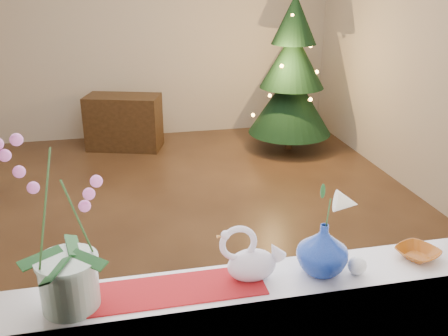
% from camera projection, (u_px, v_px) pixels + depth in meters
% --- Properties ---
extents(ground, '(5.00, 5.00, 0.00)m').
position_uv_depth(ground, '(186.00, 217.00, 4.40)').
color(ground, '#311F14').
rests_on(ground, ground).
extents(wall_back, '(4.50, 0.10, 2.70)m').
position_uv_depth(wall_back, '(154.00, 29.00, 6.18)').
color(wall_back, beige).
rests_on(wall_back, ground).
extents(wall_front, '(4.50, 0.10, 2.70)m').
position_uv_depth(wall_front, '(285.00, 189.00, 1.63)').
color(wall_front, beige).
rests_on(wall_front, ground).
extents(wall_right, '(0.10, 5.00, 2.70)m').
position_uv_depth(wall_right, '(437.00, 54.00, 4.35)').
color(wall_right, beige).
rests_on(wall_right, ground).
extents(windowsill, '(2.20, 0.26, 0.04)m').
position_uv_depth(windowsill, '(269.00, 283.00, 1.92)').
color(windowsill, white).
rests_on(windowsill, window_apron).
extents(window_frame, '(2.22, 0.06, 1.60)m').
position_uv_depth(window_frame, '(287.00, 81.00, 1.53)').
color(window_frame, white).
rests_on(window_frame, windowsill).
extents(runner, '(0.70, 0.20, 0.01)m').
position_uv_depth(runner, '(170.00, 290.00, 1.83)').
color(runner, maroon).
rests_on(runner, windowsill).
extents(orchid_pot, '(0.23, 0.23, 0.63)m').
position_uv_depth(orchid_pot, '(62.00, 226.00, 1.64)').
color(orchid_pot, silver).
rests_on(orchid_pot, windowsill).
extents(swan, '(0.28, 0.20, 0.22)m').
position_uv_depth(swan, '(252.00, 254.00, 1.87)').
color(swan, silver).
rests_on(swan, windowsill).
extents(blue_vase, '(0.26, 0.26, 0.24)m').
position_uv_depth(blue_vase, '(323.00, 245.00, 1.91)').
color(blue_vase, navy).
rests_on(blue_vase, windowsill).
extents(lily, '(0.13, 0.08, 0.18)m').
position_uv_depth(lily, '(327.00, 196.00, 1.83)').
color(lily, white).
rests_on(lily, blue_vase).
extents(paperweight, '(0.09, 0.09, 0.07)m').
position_uv_depth(paperweight, '(357.00, 266.00, 1.93)').
color(paperweight, white).
rests_on(paperweight, windowsill).
extents(amber_dish, '(0.18, 0.18, 0.03)m').
position_uv_depth(amber_dish, '(418.00, 254.00, 2.04)').
color(amber_dish, '#8C420D').
rests_on(amber_dish, windowsill).
extents(xmas_tree, '(1.25, 1.25, 1.80)m').
position_uv_depth(xmas_tree, '(292.00, 75.00, 5.78)').
color(xmas_tree, black).
rests_on(xmas_tree, ground).
extents(side_table, '(0.96, 0.68, 0.65)m').
position_uv_depth(side_table, '(124.00, 122.00, 6.02)').
color(side_table, black).
rests_on(side_table, ground).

